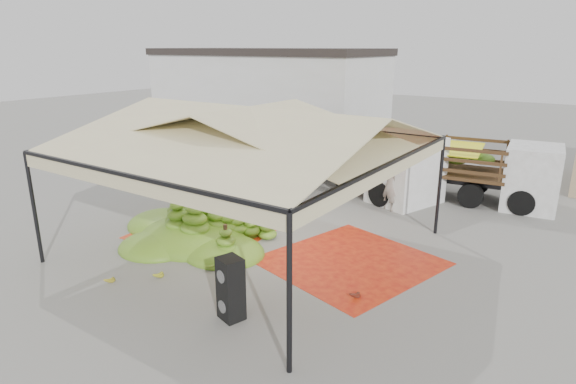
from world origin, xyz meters
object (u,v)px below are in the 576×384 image
Objects in this scene: vendor at (390,185)px; truck_left at (362,152)px; banana_heap at (192,221)px; speaker_stack at (231,289)px; truck_right at (470,164)px.

truck_left reaches higher than vendor.
banana_heap is at bearing -83.05° from truck_left.
banana_heap is 0.77× the size of truck_left.
banana_heap is 4.12× the size of speaker_stack.
vendor is at bearing -130.33° from truck_right.
truck_left is (-2.12, 10.39, 0.79)m from speaker_stack.
speaker_stack is at bearing 112.19° from vendor.
speaker_stack is 0.19× the size of truck_left.
truck_right is (1.90, 2.81, 0.46)m from vendor.
truck_left is 4.05m from truck_right.
speaker_stack is at bearing -34.71° from banana_heap.
vendor is at bearing -23.54° from truck_left.
truck_left is at bearing 77.87° from banana_heap.
truck_right is (1.83, 11.32, 0.68)m from speaker_stack.
truck_right is (3.95, 0.93, -0.11)m from truck_left.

